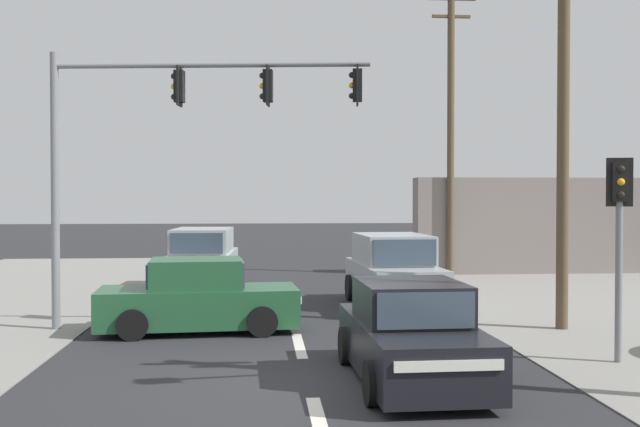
% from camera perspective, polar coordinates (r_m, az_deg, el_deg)
% --- Properties ---
extents(ground_plane, '(140.00, 140.00, 0.00)m').
position_cam_1_polar(ground_plane, '(11.81, -0.83, -12.86)').
color(ground_plane, '#28282B').
extents(lane_dash_near, '(0.20, 2.40, 0.01)m').
position_cam_1_polar(lane_dash_near, '(9.89, -0.06, -15.67)').
color(lane_dash_near, silver).
rests_on(lane_dash_near, ground).
extents(lane_dash_mid, '(0.20, 2.40, 0.01)m').
position_cam_1_polar(lane_dash_mid, '(14.74, -1.60, -10.00)').
color(lane_dash_mid, silver).
rests_on(lane_dash_mid, ground).
extents(lane_dash_far, '(0.20, 2.40, 0.01)m').
position_cam_1_polar(lane_dash_far, '(19.66, -2.36, -7.16)').
color(lane_dash_far, silver).
rests_on(lane_dash_far, ground).
extents(utility_pole_midground_right, '(1.80, 0.26, 10.06)m').
position_cam_1_polar(utility_pole_midground_right, '(17.17, 18.06, 9.20)').
color(utility_pole_midground_right, brown).
rests_on(utility_pole_midground_right, ground).
extents(utility_pole_background_right, '(1.80, 0.26, 10.53)m').
position_cam_1_polar(utility_pole_background_right, '(27.81, 9.93, 6.68)').
color(utility_pole_background_right, brown).
rests_on(utility_pole_background_right, ground).
extents(traffic_signal_mast, '(6.85, 1.09, 6.00)m').
position_cam_1_polar(traffic_signal_mast, '(16.48, -11.81, 6.36)').
color(traffic_signal_mast, slate).
rests_on(traffic_signal_mast, ground).
extents(pedestal_signal_right_kerb, '(0.43, 0.31, 3.56)m').
position_cam_1_polar(pedestal_signal_right_kerb, '(13.88, 21.84, -0.75)').
color(pedestal_signal_right_kerb, slate).
rests_on(pedestal_signal_right_kerb, ground).
extents(shopfront_wall_far, '(12.00, 1.00, 3.60)m').
position_cam_1_polar(shopfront_wall_far, '(29.86, 18.61, -0.88)').
color(shopfront_wall_far, gray).
rests_on(shopfront_wall_far, ground).
extents(suv_receding_far, '(2.23, 4.62, 1.90)m').
position_cam_1_polar(suv_receding_far, '(23.95, -8.90, -3.53)').
color(suv_receding_far, '#A3A8AD').
rests_on(suv_receding_far, ground).
extents(sedan_oncoming_near, '(1.98, 4.28, 1.56)m').
position_cam_1_polar(sedan_oncoming_near, '(11.93, 6.95, -9.28)').
color(sedan_oncoming_near, black).
rests_on(sedan_oncoming_near, ground).
extents(suv_kerbside_parked, '(2.22, 4.61, 1.90)m').
position_cam_1_polar(suv_kerbside_parked, '(19.75, 5.63, -4.55)').
color(suv_kerbside_parked, '#A3A8AD').
rests_on(suv_kerbside_parked, ground).
extents(sedan_oncoming_mid, '(4.34, 2.12, 1.56)m').
position_cam_1_polar(sedan_oncoming_mid, '(16.31, -9.28, -6.43)').
color(sedan_oncoming_mid, '#235633').
rests_on(sedan_oncoming_mid, ground).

